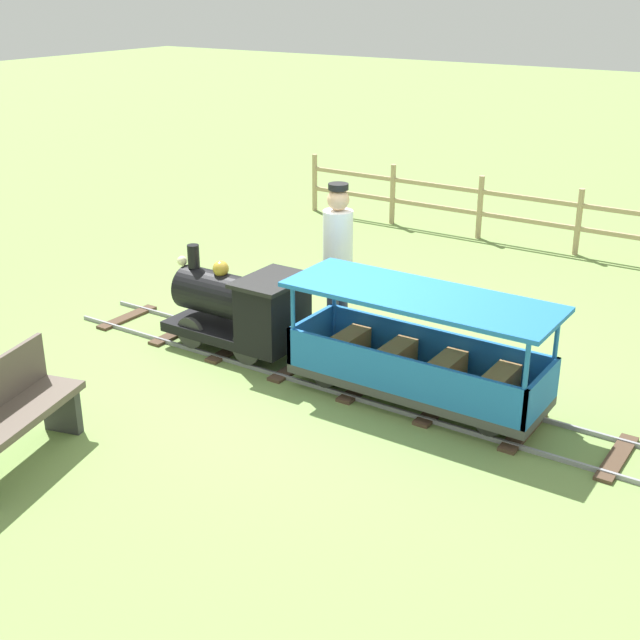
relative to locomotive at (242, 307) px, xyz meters
name	(u,v)px	position (x,y,z in m)	size (l,w,h in m)	color
ground_plane	(322,375)	(0.00, -0.93, -0.48)	(60.00, 60.00, 0.00)	#75934C
track	(330,375)	(0.00, -1.02, -0.46)	(0.78, 6.05, 0.04)	gray
locomotive	(242,307)	(0.00, 0.00, 0.00)	(0.74, 1.45, 0.97)	black
passenger_car	(418,358)	(0.00, -1.92, -0.06)	(0.84, 2.35, 0.97)	#3F3F3F
conductor_person	(338,249)	(0.83, -0.58, 0.47)	(0.30, 0.30, 1.62)	#282D47
park_bench	(9,417)	(-2.62, 0.15, -0.07)	(1.36, 0.73, 0.82)	brown
fence_section	(528,212)	(5.00, -1.02, 0.00)	(0.08, 7.13, 0.90)	tan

